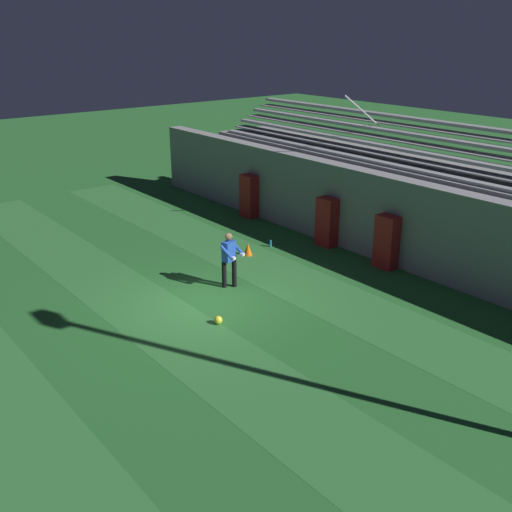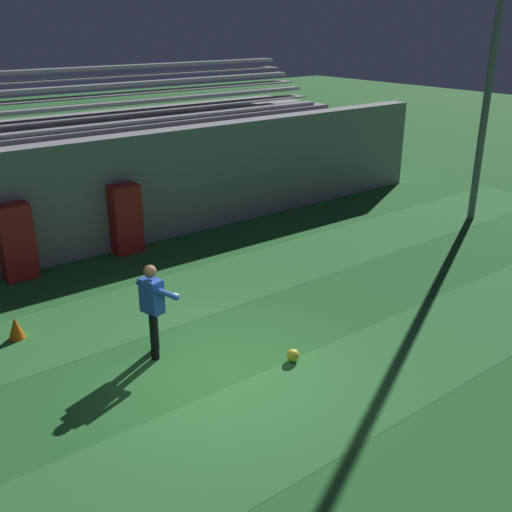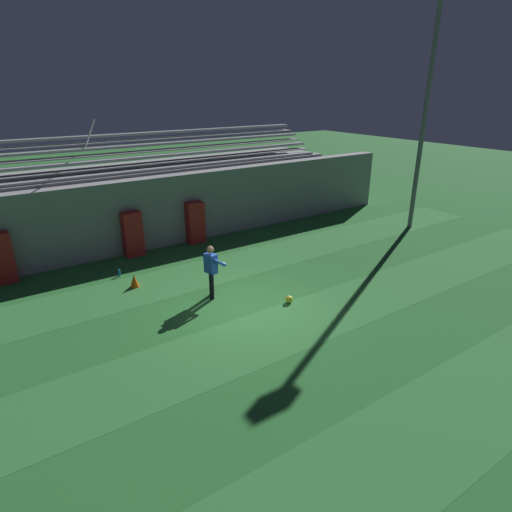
{
  "view_description": "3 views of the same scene",
  "coord_description": "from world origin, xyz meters",
  "px_view_note": "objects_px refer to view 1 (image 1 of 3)",
  "views": [
    {
      "loc": [
        12.52,
        -8.34,
        7.16
      ],
      "look_at": [
        0.93,
        0.99,
        1.46
      ],
      "focal_mm": 42.0,
      "sensor_mm": 36.0,
      "label": 1
    },
    {
      "loc": [
        -4.72,
        -7.02,
        5.41
      ],
      "look_at": [
        1.51,
        1.0,
        1.39
      ],
      "focal_mm": 42.0,
      "sensor_mm": 36.0,
      "label": 2
    },
    {
      "loc": [
        -6.09,
        -9.34,
        6.03
      ],
      "look_at": [
        1.26,
        1.44,
        0.87
      ],
      "focal_mm": 30.0,
      "sensor_mm": 36.0,
      "label": 3
    }
  ],
  "objects_px": {
    "padding_pillar_gate_left": "(327,222)",
    "goalkeeper": "(229,257)",
    "padding_pillar_far_left": "(249,196)",
    "padding_pillar_gate_right": "(386,242)",
    "water_bottle": "(271,243)",
    "soccer_ball": "(218,320)",
    "traffic_cone": "(248,249)"
  },
  "relations": [
    {
      "from": "padding_pillar_gate_left",
      "to": "goalkeeper",
      "type": "height_order",
      "value": "padding_pillar_gate_left"
    },
    {
      "from": "padding_pillar_far_left",
      "to": "goalkeeper",
      "type": "relative_size",
      "value": 1.02
    },
    {
      "from": "padding_pillar_gate_right",
      "to": "water_bottle",
      "type": "distance_m",
      "value": 4.13
    },
    {
      "from": "soccer_ball",
      "to": "goalkeeper",
      "type": "bearing_deg",
      "value": 136.24
    },
    {
      "from": "goalkeeper",
      "to": "soccer_ball",
      "type": "height_order",
      "value": "goalkeeper"
    },
    {
      "from": "goalkeeper",
      "to": "water_bottle",
      "type": "relative_size",
      "value": 6.96
    },
    {
      "from": "padding_pillar_gate_left",
      "to": "water_bottle",
      "type": "bearing_deg",
      "value": -124.53
    },
    {
      "from": "soccer_ball",
      "to": "traffic_cone",
      "type": "relative_size",
      "value": 0.52
    },
    {
      "from": "padding_pillar_gate_right",
      "to": "traffic_cone",
      "type": "height_order",
      "value": "padding_pillar_gate_right"
    },
    {
      "from": "traffic_cone",
      "to": "soccer_ball",
      "type": "bearing_deg",
      "value": -46.87
    },
    {
      "from": "water_bottle",
      "to": "padding_pillar_gate_left",
      "type": "bearing_deg",
      "value": 55.47
    },
    {
      "from": "soccer_ball",
      "to": "traffic_cone",
      "type": "xyz_separation_m",
      "value": [
        -3.45,
        3.68,
        0.1
      ]
    },
    {
      "from": "soccer_ball",
      "to": "traffic_cone",
      "type": "height_order",
      "value": "traffic_cone"
    },
    {
      "from": "traffic_cone",
      "to": "water_bottle",
      "type": "bearing_deg",
      "value": 97.27
    },
    {
      "from": "padding_pillar_gate_left",
      "to": "soccer_ball",
      "type": "height_order",
      "value": "padding_pillar_gate_left"
    },
    {
      "from": "goalkeeper",
      "to": "soccer_ball",
      "type": "distance_m",
      "value": 2.52
    },
    {
      "from": "padding_pillar_gate_right",
      "to": "goalkeeper",
      "type": "distance_m",
      "value": 5.11
    },
    {
      "from": "padding_pillar_gate_right",
      "to": "traffic_cone",
      "type": "distance_m",
      "value": 4.55
    },
    {
      "from": "padding_pillar_far_left",
      "to": "padding_pillar_gate_right",
      "type": "bearing_deg",
      "value": 0.0
    },
    {
      "from": "padding_pillar_gate_left",
      "to": "padding_pillar_gate_right",
      "type": "xyz_separation_m",
      "value": [
        2.63,
        0.0,
        0.0
      ]
    },
    {
      "from": "padding_pillar_gate_left",
      "to": "padding_pillar_far_left",
      "type": "xyz_separation_m",
      "value": [
        -4.36,
        0.0,
        0.0
      ]
    },
    {
      "from": "padding_pillar_gate_right",
      "to": "soccer_ball",
      "type": "relative_size",
      "value": 7.77
    },
    {
      "from": "padding_pillar_far_left",
      "to": "soccer_ball",
      "type": "distance_m",
      "value": 9.4
    },
    {
      "from": "padding_pillar_gate_left",
      "to": "soccer_ball",
      "type": "relative_size",
      "value": 7.77
    },
    {
      "from": "goalkeeper",
      "to": "traffic_cone",
      "type": "height_order",
      "value": "goalkeeper"
    },
    {
      "from": "goalkeeper",
      "to": "traffic_cone",
      "type": "xyz_separation_m",
      "value": [
        -1.74,
        2.04,
        -0.74
      ]
    },
    {
      "from": "padding_pillar_gate_left",
      "to": "soccer_ball",
      "type": "bearing_deg",
      "value": -68.77
    },
    {
      "from": "padding_pillar_gate_left",
      "to": "goalkeeper",
      "type": "distance_m",
      "value": 4.82
    },
    {
      "from": "goalkeeper",
      "to": "padding_pillar_gate_left",
      "type": "bearing_deg",
      "value": 99.24
    },
    {
      "from": "padding_pillar_gate_left",
      "to": "goalkeeper",
      "type": "relative_size",
      "value": 1.02
    },
    {
      "from": "soccer_ball",
      "to": "padding_pillar_gate_left",
      "type": "bearing_deg",
      "value": 111.23
    },
    {
      "from": "padding_pillar_gate_right",
      "to": "padding_pillar_far_left",
      "type": "xyz_separation_m",
      "value": [
        -6.99,
        0.0,
        0.0
      ]
    }
  ]
}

